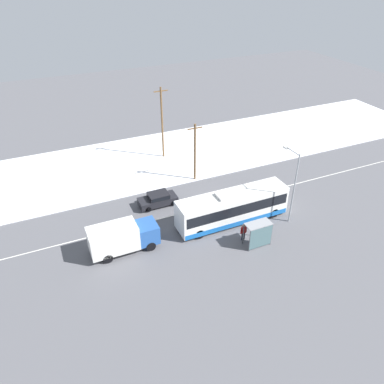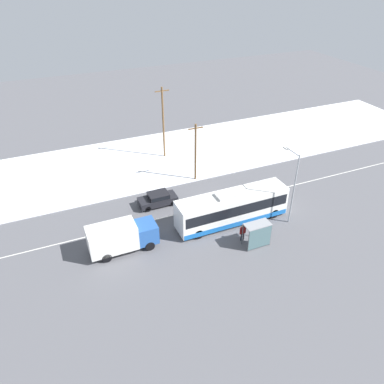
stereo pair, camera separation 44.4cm
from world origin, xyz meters
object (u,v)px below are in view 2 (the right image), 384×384
box_truck (121,236)px  sedan_car (158,199)px  city_bus (232,208)px  pedestrian_at_stop (243,231)px  bus_shelter (258,232)px  streetlamp (292,179)px  utility_pole_snowlot (163,122)px  utility_pole_roadside (195,152)px

box_truck → sedan_car: bearing=46.4°
city_bus → sedan_car: city_bus is taller
sedan_car → pedestrian_at_stop: (5.38, -8.83, 0.34)m
box_truck → bus_shelter: bearing=-21.1°
city_bus → sedan_car: 8.28m
pedestrian_at_stop → box_truck: bearing=163.7°
city_bus → streetlamp: (5.30, -1.94, 3.07)m
city_bus → bus_shelter: 4.38m
sedan_car → pedestrian_at_stop: size_ratio=2.24×
sedan_car → bus_shelter: (6.20, -10.17, 0.87)m
pedestrian_at_stop → utility_pole_snowlot: size_ratio=0.19×
bus_shelter → streetlamp: size_ratio=0.32×
sedan_car → bus_shelter: bearing=121.4°
utility_pole_snowlot → pedestrian_at_stop: bearing=-87.5°
streetlamp → box_truck: bearing=172.9°
box_truck → sedan_car: 7.88m
pedestrian_at_stop → utility_pole_roadside: bearing=87.7°
city_bus → utility_pole_roadside: utility_pole_roadside is taller
box_truck → utility_pole_snowlot: 19.28m
box_truck → sedan_car: box_truck is taller
streetlamp → utility_pole_roadside: size_ratio=1.07×
sedan_car → utility_pole_roadside: bearing=-150.4°
utility_pole_snowlot → city_bus: bearing=-85.4°
city_bus → sedan_car: size_ratio=2.79×
box_truck → city_bus: bearing=-0.6°
sedan_car → city_bus: bearing=135.2°
pedestrian_at_stop → streetlamp: (5.76, 1.09, 3.64)m
city_bus → bus_shelter: city_bus is taller
bus_shelter → utility_pole_roadside: bearing=91.4°
city_bus → streetlamp: size_ratio=1.51×
sedan_car → utility_pole_snowlot: size_ratio=0.44×
sedan_car → pedestrian_at_stop: pedestrian_at_stop is taller
bus_shelter → utility_pole_roadside: (-0.32, 13.51, 2.08)m
pedestrian_at_stop → streetlamp: streetlamp is taller
sedan_car → utility_pole_roadside: (5.87, 3.34, 2.95)m
sedan_car → streetlamp: 14.13m
sedan_car → utility_pole_roadside: 7.37m
box_truck → utility_pole_roadside: (11.28, 9.02, 2.19)m
bus_shelter → utility_pole_snowlot: (-1.67, 20.67, 3.26)m
box_truck → pedestrian_at_stop: bearing=-16.3°
city_bus → utility_pole_snowlot: bearing=94.6°
box_truck → bus_shelter: box_truck is taller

